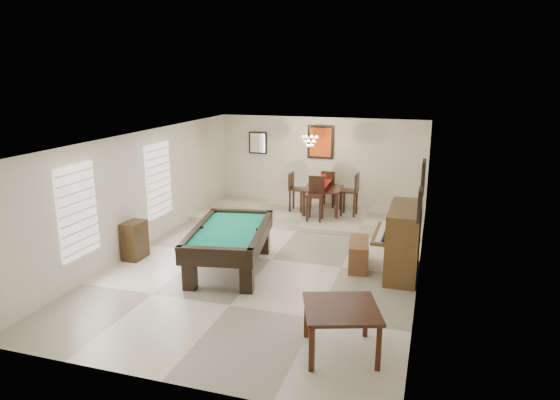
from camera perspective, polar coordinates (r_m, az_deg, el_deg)
The scene contains 25 objects.
ground_plane at distance 10.64m, azimuth -0.98°, elevation -6.84°, with size 6.00×9.00×0.02m, color beige.
wall_back at distance 14.47m, azimuth 4.64°, elevation 4.28°, with size 6.00×0.04×2.60m, color silver.
wall_front at distance 6.36m, azimuth -14.12°, elevation -9.76°, with size 6.00×0.04×2.60m, color silver.
wall_left at distance 11.51m, azimuth -15.33°, elevation 1.13°, with size 0.04×9.00×2.60m, color silver.
wall_right at distance 9.74m, azimuth 15.99°, elevation -1.32°, with size 0.04×9.00×2.60m, color silver.
ceiling at distance 9.98m, azimuth -1.04°, elevation 7.25°, with size 6.00×9.00×0.04m, color white.
dining_step at distance 13.57m, azimuth 3.36°, elevation -1.77°, with size 6.00×2.50×0.12m, color beige.
window_left_front at distance 9.75m, azimuth -22.12°, elevation -1.21°, with size 0.06×1.00×1.70m, color white.
window_left_rear at distance 11.97m, azimuth -13.70°, elevation 2.23°, with size 0.06×1.00×1.70m, color white.
pool_table at distance 10.02m, azimuth -5.74°, elevation -5.63°, with size 1.37×2.53×0.84m, color black, non-canonical shape.
square_table at distance 7.26m, azimuth 6.95°, elevation -14.53°, with size 1.02×1.02×0.70m, color black, non-canonical shape.
upright_piano at distance 10.00m, azimuth 13.05°, elevation -4.48°, with size 0.91×1.62×1.35m, color brown, non-canonical shape.
piano_bench at distance 10.26m, azimuth 8.96°, elevation -6.13°, with size 0.39×0.99×0.55m, color brown.
apothecary_chest at distance 10.99m, azimuth -16.27°, elevation -4.43°, with size 0.36×0.54×0.81m, color black.
dining_table at distance 13.53m, azimuth 4.92°, elevation 0.22°, with size 0.99×0.99×0.82m, color black, non-canonical shape.
flower_vase at distance 13.41m, azimuth 4.97°, elevation 2.47°, with size 0.16×0.16×0.27m, color #B80F11, non-canonical shape.
dining_chair_south at distance 12.81m, azimuth 4.02°, elevation 0.12°, with size 0.42×0.42×1.13m, color black, non-canonical shape.
dining_chair_north at distance 14.20m, azimuth 5.61°, elevation 1.35°, with size 0.39×0.39×1.05m, color black, non-canonical shape.
dining_chair_west at distance 13.65m, azimuth 1.99°, elevation 0.92°, with size 0.39×0.39×1.06m, color black, non-canonical shape.
dining_chair_east at distance 13.36m, azimuth 7.93°, elevation 0.65°, with size 0.42×0.42×1.14m, color black, non-canonical shape.
chandelier at distance 13.08m, azimuth 3.44°, elevation 7.20°, with size 0.44×0.44×0.60m, color #FFE5B2, non-canonical shape.
back_painting at distance 14.34m, azimuth 4.66°, elevation 6.61°, with size 0.75×0.06×0.95m, color #D84C14.
back_mirror at distance 14.89m, azimuth -2.54°, elevation 6.55°, with size 0.55×0.06×0.65m, color white.
right_picture_upper at distance 9.89m, azimuth 16.06°, elevation 2.50°, with size 0.06×0.55×0.65m, color slate.
right_picture_lower at distance 8.67m, azimuth 15.69°, elevation -0.49°, with size 0.06×0.45×0.55m, color gray.
Camera 1 is at (3.14, -9.39, 3.87)m, focal length 32.00 mm.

